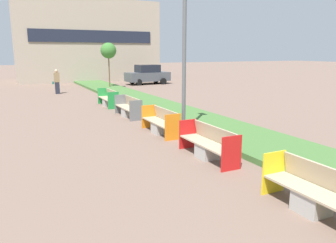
% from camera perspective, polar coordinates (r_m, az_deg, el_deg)
% --- Properties ---
extents(planter_grass_strip, '(2.80, 120.00, 0.18)m').
position_cam_1_polar(planter_grass_strip, '(12.27, 11.78, -2.22)').
color(planter_grass_strip, '#426B33').
rests_on(planter_grass_strip, ground).
extents(building_backdrop, '(14.64, 7.15, 8.34)m').
position_cam_1_polar(building_backdrop, '(38.23, -14.07, 13.34)').
color(building_backdrop, tan).
rests_on(building_backdrop, ground).
extents(bench_yellow_frame, '(0.65, 2.10, 0.94)m').
position_cam_1_polar(bench_yellow_frame, '(7.04, 24.01, -11.53)').
color(bench_yellow_frame, '#ADA8A0').
rests_on(bench_yellow_frame, ground).
extents(bench_red_frame, '(0.65, 2.35, 0.94)m').
position_cam_1_polar(bench_red_frame, '(9.65, 7.05, -4.19)').
color(bench_red_frame, '#ADA8A0').
rests_on(bench_red_frame, ground).
extents(bench_orange_frame, '(0.65, 2.23, 0.94)m').
position_cam_1_polar(bench_orange_frame, '(12.47, -1.25, -0.41)').
color(bench_orange_frame, '#ADA8A0').
rests_on(bench_orange_frame, ground).
extents(bench_grey_frame, '(0.65, 2.24, 0.94)m').
position_cam_1_polar(bench_grey_frame, '(15.83, -6.85, 2.17)').
color(bench_grey_frame, '#ADA8A0').
rests_on(bench_grey_frame, ground).
extents(bench_green_frame, '(0.65, 2.20, 0.94)m').
position_cam_1_polar(bench_green_frame, '(19.11, -10.31, 3.75)').
color(bench_green_frame, '#ADA8A0').
rests_on(bench_green_frame, ground).
extents(street_lamp_post, '(0.24, 0.44, 6.95)m').
position_cam_1_polar(street_lamp_post, '(11.87, 2.88, 15.87)').
color(street_lamp_post, '#56595B').
rests_on(street_lamp_post, ground).
extents(sapling_tree_far, '(1.30, 1.30, 3.82)m').
position_cam_1_polar(sapling_tree_far, '(28.19, -10.33, 12.02)').
color(sapling_tree_far, brown).
rests_on(sapling_tree_far, ground).
extents(pedestrian_walking, '(0.53, 0.24, 1.81)m').
position_cam_1_polar(pedestrian_walking, '(25.70, -18.80, 6.64)').
color(pedestrian_walking, '#232633').
rests_on(pedestrian_walking, ground).
extents(parked_car_distant, '(4.33, 2.10, 1.86)m').
position_cam_1_polar(parked_car_distant, '(31.94, -3.58, 8.15)').
color(parked_car_distant, '#474C51').
rests_on(parked_car_distant, ground).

